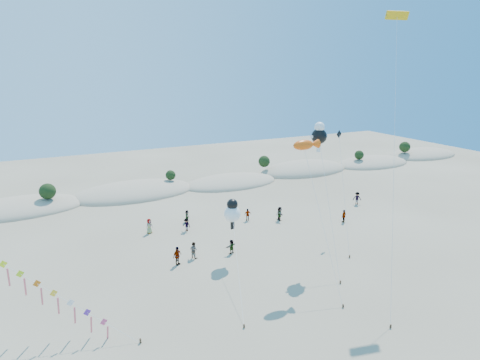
{
  "coord_description": "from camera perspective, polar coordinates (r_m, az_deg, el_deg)",
  "views": [
    {
      "loc": [
        -11.0,
        -15.61,
        18.72
      ],
      "look_at": [
        3.28,
        14.0,
        9.6
      ],
      "focal_mm": 30.0,
      "sensor_mm": 36.0,
      "label": 1
    }
  ],
  "objects": [
    {
      "name": "cartoon_kite_low",
      "position": [
        39.85,
        -1.09,
        -4.55
      ],
      "size": [
        4.9,
        11.67,
        6.4
      ],
      "color": "#3F2D1E",
      "rests_on": "ground"
    },
    {
      "name": "dune_ridge",
      "position": [
        64.67,
        -13.9,
        -1.69
      ],
      "size": [
        145.3,
        11.49,
        5.57
      ],
      "color": "tan",
      "rests_on": "ground"
    },
    {
      "name": "dark_kite",
      "position": [
        46.24,
        14.29,
        1.74
      ],
      "size": [
        4.38,
        7.78,
        11.93
      ],
      "color": "#3F2D1E",
      "rests_on": "ground"
    },
    {
      "name": "fish_kite",
      "position": [
        36.7,
        9.4,
        4.91
      ],
      "size": [
        2.65,
        7.88,
        12.61
      ],
      "color": "#3F2D1E",
      "rests_on": "ground"
    },
    {
      "name": "beachgoers",
      "position": [
        48.68,
        1.18,
        -6.04
      ],
      "size": [
        30.49,
        11.98,
        1.91
      ],
      "color": "slate",
      "rests_on": "ground"
    },
    {
      "name": "parafoil_kite",
      "position": [
        41.23,
        21.42,
        20.24
      ],
      "size": [
        9.39,
        10.84,
        23.8
      ],
      "color": "#3F2D1E",
      "rests_on": "ground"
    },
    {
      "name": "cartoon_kite_high",
      "position": [
        40.65,
        11.2,
        6.34
      ],
      "size": [
        2.98,
        7.67,
        13.73
      ],
      "color": "#3F2D1E",
      "rests_on": "ground"
    }
  ]
}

